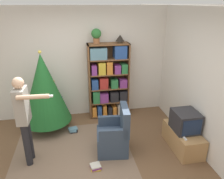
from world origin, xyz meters
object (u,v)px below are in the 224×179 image
Objects in this scene: television at (185,121)px; table_lamp at (120,38)px; armchair at (114,136)px; potted_plant at (96,35)px; bookshelf at (108,81)px; christmas_tree at (44,89)px; standing_person at (24,115)px.

table_lamp is at bearing 119.45° from television.
potted_plant is (-0.12, 1.46, 1.66)m from armchair.
potted_plant is 1.64× the size of table_lamp.
armchair is at bearing -95.59° from bookshelf.
standing_person is at bearing -101.65° from christmas_tree.
bookshelf is 1.57m from armchair.
television is 0.30× the size of standing_person.
armchair is (1.30, -1.07, -0.64)m from christmas_tree.
christmas_tree is 1.99m from table_lamp.
armchair is at bearing -105.89° from table_lamp.
standing_person is 4.82× the size of potted_plant.
potted_plant reaches higher than christmas_tree.
christmas_tree is at bearing -165.45° from bookshelf.
standing_person is (-1.52, -0.00, 0.61)m from armchair.
bookshelf is 3.72× the size of television.
christmas_tree is at bearing -123.16° from armchair.
armchair is 2.21m from potted_plant.
table_lamp is (1.93, 1.46, 0.96)m from standing_person.
bookshelf is at bearing -177.96° from table_lamp.
television is 2.57m from potted_plant.
television is at bearing -48.13° from potted_plant.
bookshelf is 2.01m from television.
television is 2.91m from christmas_tree.
christmas_tree is at bearing -167.39° from table_lamp.
potted_plant is at bearing 180.00° from table_lamp.
table_lamp is at bearing -0.00° from potted_plant.
bookshelf is at bearing -179.13° from armchair.
television is 2.86m from standing_person.
christmas_tree is 1.93× the size of armchair.
armchair is (-1.32, 0.15, -0.27)m from television.
television is at bearing 89.89° from armchair.
standing_person reaches higher than armchair.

